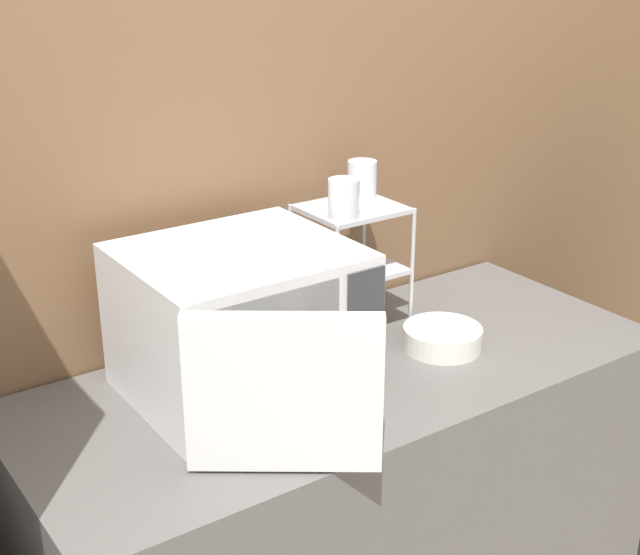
{
  "coord_description": "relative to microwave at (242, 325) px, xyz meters",
  "views": [
    {
      "loc": [
        -1.13,
        -1.18,
        1.9
      ],
      "look_at": [
        -0.06,
        0.37,
        1.15
      ],
      "focal_mm": 50.0,
      "sensor_mm": 36.0,
      "label": 1
    }
  ],
  "objects": [
    {
      "name": "wall_back",
      "position": [
        0.26,
        0.33,
        0.22
      ],
      "size": [
        8.0,
        0.06,
        2.6
      ],
      "color": "brown",
      "rests_on": "ground_plane"
    },
    {
      "name": "counter",
      "position": [
        0.26,
        -0.04,
        -0.63
      ],
      "size": [
        1.59,
        0.67,
        0.91
      ],
      "color": "#595654",
      "rests_on": "ground_plane"
    },
    {
      "name": "microwave",
      "position": [
        0.0,
        0.0,
        0.0
      ],
      "size": [
        0.5,
        0.66,
        0.34
      ],
      "color": "silver",
      "rests_on": "counter"
    },
    {
      "name": "dish_rack",
      "position": [
        0.4,
        0.14,
        0.07
      ],
      "size": [
        0.25,
        0.21,
        0.33
      ],
      "color": "#B2B2B7",
      "rests_on": "counter"
    },
    {
      "name": "glass_front_left",
      "position": [
        0.33,
        0.08,
        0.21
      ],
      "size": [
        0.08,
        0.08,
        0.1
      ],
      "color": "silver",
      "rests_on": "dish_rack"
    },
    {
      "name": "glass_back_right",
      "position": [
        0.47,
        0.19,
        0.21
      ],
      "size": [
        0.08,
        0.08,
        0.1
      ],
      "color": "silver",
      "rests_on": "dish_rack"
    },
    {
      "name": "bowl",
      "position": [
        0.52,
        -0.08,
        -0.14
      ],
      "size": [
        0.2,
        0.2,
        0.06
      ],
      "color": "silver",
      "rests_on": "counter"
    }
  ]
}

